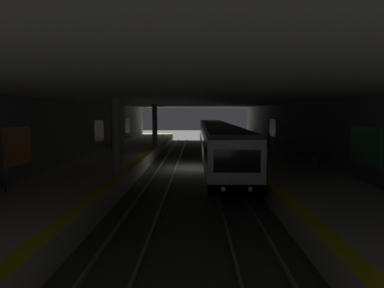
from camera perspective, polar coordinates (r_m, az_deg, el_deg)
The scene contains 20 objects.
ground_plane at distance 27.80m, azimuth 0.24°, elevation -4.24°, with size 120.00×120.00×0.00m, color #42423F.
track_left at distance 27.85m, azimuth 4.78°, elevation -4.08°, with size 60.00×1.53×0.16m.
track_right at distance 27.90m, azimuth -4.30°, elevation -4.06°, with size 60.00×1.53×0.16m.
platform_left at distance 28.42m, azimuth 13.58°, elevation -3.11°, with size 60.00×5.30×1.06m.
platform_right at distance 28.55m, azimuth -13.04°, elevation -3.06°, with size 60.00×5.30×1.06m.
wall_left at distance 28.96m, azimuth 19.29°, elevation 1.42°, with size 60.00×0.56×5.60m.
wall_right at distance 29.16m, azimuth -18.67°, elevation 1.47°, with size 60.00×0.56×5.60m.
ceiling_slab at distance 27.42m, azimuth 0.24°, elevation 7.79°, with size 60.00×19.40×0.40m.
pillar_near at distance 19.42m, azimuth -12.98°, elevation 1.30°, with size 0.56×0.56×4.55m.
pillar_far at distance 36.24m, azimuth -6.52°, elevation 3.28°, with size 0.56×0.56×4.55m.
metro_train at distance 33.12m, azimuth 4.15°, elevation 0.84°, with size 35.29×2.83×3.49m.
bench_left_near at distance 22.96m, azimuth 21.91°, elevation -2.73°, with size 1.70×0.47×0.86m.
bench_left_mid at distance 32.11m, azimuth 15.72°, elevation -0.30°, with size 1.70×0.47×0.86m.
bench_right_mid at distance 33.30m, azimuth -14.53°, elevation -0.07°, with size 1.70×0.47×0.86m.
bench_right_far at distance 38.50m, azimuth -12.41°, elevation 0.70°, with size 1.70×0.47×0.86m.
person_waiting_near at distance 28.33m, azimuth 10.79°, elevation -0.07°, with size 0.60×0.24×1.74m.
person_walking_mid at distance 34.82m, azimuth 13.20°, elevation 0.89°, with size 0.60×0.24×1.73m.
person_standing_far at distance 30.80m, azimuth -13.68°, elevation 0.15°, with size 0.60×0.22×1.61m.
suitcase_rolling at distance 26.27m, azimuth 16.12°, elevation -1.94°, with size 0.40×0.21×0.99m.
trash_bin at distance 22.38m, azimuth 20.48°, elevation -3.14°, with size 0.44×0.44×0.85m.
Camera 1 is at (-27.40, -0.28, 4.69)m, focal length 30.50 mm.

